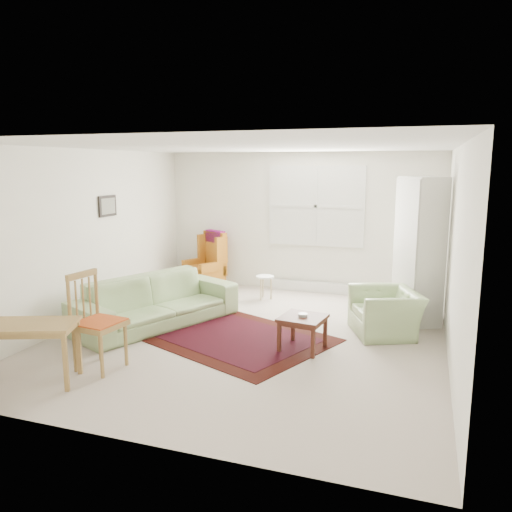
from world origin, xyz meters
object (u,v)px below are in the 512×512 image
(sofa, at_px, (156,292))
(armchair, at_px, (386,308))
(wingback_chair, at_px, (204,260))
(cabinet, at_px, (419,250))
(coffee_table, at_px, (303,333))
(stool, at_px, (265,287))
(desk_chair, at_px, (99,322))
(desk, at_px, (27,353))

(sofa, distance_m, armchair, 3.21)
(armchair, relative_size, wingback_chair, 0.88)
(armchair, distance_m, cabinet, 1.11)
(armchair, distance_m, coffee_table, 1.33)
(stool, bearing_deg, desk_chair, -103.76)
(coffee_table, height_order, desk_chair, desk_chair)
(stool, bearing_deg, desk, -108.47)
(sofa, relative_size, armchair, 2.55)
(wingback_chair, height_order, desk, wingback_chair)
(sofa, bearing_deg, armchair, -53.47)
(sofa, height_order, stool, sofa)
(stool, bearing_deg, armchair, -29.40)
(stool, relative_size, desk_chair, 0.37)
(sofa, bearing_deg, cabinet, -43.16)
(sofa, xyz_separation_m, coffee_table, (2.22, -0.29, -0.27))
(cabinet, bearing_deg, desk_chair, -162.27)
(armchair, height_order, wingback_chair, wingback_chair)
(cabinet, relative_size, desk, 2.04)
(armchair, xyz_separation_m, desk_chair, (-2.94, -2.25, 0.19))
(cabinet, bearing_deg, stool, 146.12)
(stool, xyz_separation_m, desk_chair, (-0.84, -3.43, 0.35))
(sofa, relative_size, desk_chair, 2.17)
(wingback_chair, bearing_deg, cabinet, 15.77)
(desk_chair, bearing_deg, wingback_chair, 14.41)
(armchair, xyz_separation_m, wingback_chair, (-3.43, 1.61, 0.16))
(sofa, xyz_separation_m, desk, (-0.29, -2.17, -0.15))
(sofa, relative_size, cabinet, 1.13)
(coffee_table, distance_m, cabinet, 2.31)
(desk, relative_size, desk_chair, 0.94)
(armchair, bearing_deg, wingback_chair, -137.88)
(armchair, height_order, desk, armchair)
(coffee_table, xyz_separation_m, desk, (-2.51, -1.89, 0.11))
(armchair, bearing_deg, coffee_table, -67.35)
(coffee_table, relative_size, cabinet, 0.25)
(desk_chair, bearing_deg, sofa, 14.45)
(coffee_table, bearing_deg, desk, -143.09)
(sofa, distance_m, desk_chair, 1.61)
(coffee_table, relative_size, stool, 1.28)
(desk, bearing_deg, cabinet, 43.29)
(coffee_table, distance_m, stool, 2.42)
(wingback_chair, distance_m, desk, 4.44)
(cabinet, bearing_deg, coffee_table, -151.99)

